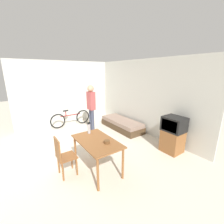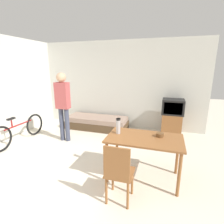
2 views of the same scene
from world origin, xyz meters
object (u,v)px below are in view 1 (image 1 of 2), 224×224
(bicycle, at_px, (71,119))
(daybed, at_px, (122,124))
(wooden_chair, at_px, (63,155))
(thermos_flask, at_px, (89,127))
(dining_table, at_px, (97,144))
(tv, at_px, (173,134))
(person_standing, at_px, (91,105))
(mate_bowl, at_px, (107,142))

(bicycle, bearing_deg, daybed, 46.29)
(daybed, height_order, bicycle, bicycle)
(wooden_chair, xyz_separation_m, thermos_flask, (-0.22, 0.76, 0.40))
(dining_table, xyz_separation_m, wooden_chair, (-0.26, -0.71, -0.16))
(thermos_flask, bearing_deg, dining_table, -5.84)
(daybed, height_order, tv, tv)
(dining_table, height_order, wooden_chair, wooden_chair)
(daybed, distance_m, person_standing, 1.49)
(thermos_flask, distance_m, mate_bowl, 0.73)
(daybed, height_order, wooden_chair, wooden_chair)
(tv, distance_m, wooden_chair, 3.01)
(wooden_chair, xyz_separation_m, mate_bowl, (0.50, 0.83, 0.28))
(tv, relative_size, wooden_chair, 1.14)
(wooden_chair, bearing_deg, mate_bowl, 58.94)
(tv, height_order, mate_bowl, tv)
(mate_bowl, bearing_deg, person_standing, 159.95)
(tv, xyz_separation_m, bicycle, (-3.76, -1.65, -0.22))
(bicycle, height_order, thermos_flask, thermos_flask)
(dining_table, height_order, bicycle, dining_table)
(daybed, distance_m, mate_bowl, 2.91)
(tv, bearing_deg, daybed, -178.15)
(daybed, xyz_separation_m, tv, (2.25, 0.07, 0.35))
(bicycle, height_order, person_standing, person_standing)
(person_standing, distance_m, mate_bowl, 2.62)
(person_standing, relative_size, mate_bowl, 13.70)
(daybed, relative_size, mate_bowl, 14.87)
(daybed, height_order, dining_table, dining_table)
(person_standing, distance_m, thermos_flask, 1.99)
(daybed, relative_size, tv, 1.83)
(tv, height_order, dining_table, tv)
(tv, xyz_separation_m, mate_bowl, (-0.25, -2.09, 0.26))
(daybed, bearing_deg, person_standing, -111.81)
(thermos_flask, xyz_separation_m, mate_bowl, (0.72, 0.07, -0.12))
(daybed, relative_size, thermos_flask, 6.93)
(mate_bowl, bearing_deg, wooden_chair, -121.06)
(dining_table, relative_size, thermos_flask, 4.51)
(daybed, bearing_deg, thermos_flask, -58.36)
(thermos_flask, bearing_deg, wooden_chair, -74.10)
(tv, relative_size, thermos_flask, 3.78)
(dining_table, height_order, person_standing, person_standing)
(tv, distance_m, person_standing, 3.00)
(wooden_chair, height_order, person_standing, person_standing)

